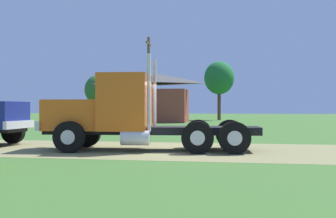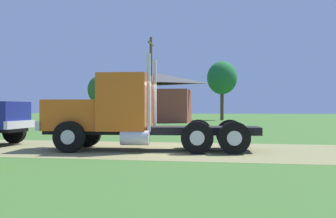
% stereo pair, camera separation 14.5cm
% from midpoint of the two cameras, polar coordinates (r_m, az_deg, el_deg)
% --- Properties ---
extents(ground_plane, '(200.00, 200.00, 0.00)m').
position_cam_midpoint_polar(ground_plane, '(15.82, -0.26, -5.57)').
color(ground_plane, '#3F692B').
extents(dirt_track, '(120.00, 6.61, 0.01)m').
position_cam_midpoint_polar(dirt_track, '(15.82, -0.26, -5.55)').
color(dirt_track, olive).
rests_on(dirt_track, ground_plane).
extents(truck_foreground_white, '(8.15, 3.23, 3.48)m').
position_cam_midpoint_polar(truck_foreground_white, '(15.75, -5.88, -0.78)').
color(truck_foreground_white, black).
rests_on(truck_foreground_white, ground_plane).
extents(visitor_far_side, '(0.48, 0.59, 1.63)m').
position_cam_midpoint_polar(visitor_far_side, '(21.77, -3.04, -1.65)').
color(visitor_far_side, '#B22D33').
rests_on(visitor_far_side, ground_plane).
extents(shed_building, '(9.47, 5.93, 5.60)m').
position_cam_midpoint_polar(shed_building, '(46.59, -2.37, 1.54)').
color(shed_building, brown).
rests_on(shed_building, ground_plane).
extents(utility_pole_far, '(0.26, 2.20, 8.17)m').
position_cam_midpoint_polar(utility_pole_far, '(39.14, -2.23, 4.19)').
color(utility_pole_far, brown).
rests_on(utility_pole_far, ground_plane).
extents(tree_left, '(3.91, 3.91, 6.38)m').
position_cam_midpoint_polar(tree_left, '(61.70, -9.01, 2.58)').
color(tree_left, '#513823').
rests_on(tree_left, ground_plane).
extents(tree_mid, '(3.88, 3.88, 7.61)m').
position_cam_midpoint_polar(tree_mid, '(54.83, 7.43, 4.19)').
color(tree_mid, '#513823').
rests_on(tree_mid, ground_plane).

